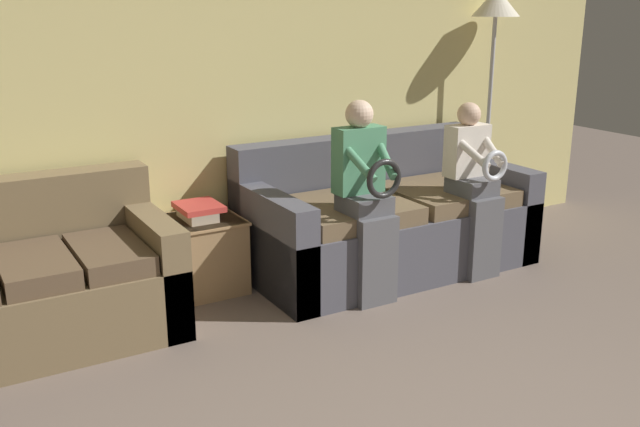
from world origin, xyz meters
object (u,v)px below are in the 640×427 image
Objects in this scene: child_right_seated at (475,183)px; side_shelf at (200,254)px; child_left_seated at (366,194)px; book_stack at (198,211)px; couch_side at (33,285)px; floor_lamp at (495,23)px; couch_main at (385,222)px.

side_shelf is at bearing 159.60° from child_right_seated.
book_stack is (-0.84, 0.64, -0.15)m from child_left_seated.
book_stack is (1.03, 0.19, 0.22)m from couch_side.
couch_side is 0.78× the size of floor_lamp.
couch_side reaches higher than book_stack.
couch_side is at bearing -169.47° from book_stack.
child_right_seated is at bearing -43.35° from couch_main.
book_stack is at bearing -178.71° from floor_lamp.
floor_lamp reaches higher than child_right_seated.
couch_side is 1.20× the size of child_left_seated.
floor_lamp is (0.75, 0.70, 1.00)m from child_right_seated.
couch_main is 1.31m from book_stack.
couch_main is at bearing -10.38° from book_stack.
couch_main is 1.30m from side_shelf.
floor_lamp is at bearing 1.29° from book_stack.
child_left_seated reaches higher than couch_main.
child_right_seated is (0.86, -0.01, -0.04)m from child_left_seated.
child_left_seated is 1.06× the size of child_right_seated.
child_left_seated is 0.86m from child_right_seated.
couch_main is 1.70× the size of child_right_seated.
couch_main is at bearing -1.01° from couch_side.
side_shelf is at bearing 10.26° from couch_side.
couch_side is 2.90× the size of side_shelf.
child_left_seated reaches higher than child_right_seated.
side_shelf is at bearing -178.58° from floor_lamp.
floor_lamp is at bearing 43.02° from child_right_seated.
couch_side reaches higher than side_shelf.
couch_side is at bearing 178.99° from couch_main.
book_stack is at bearing 169.62° from couch_main.
floor_lamp is (2.45, 0.06, 1.11)m from book_stack.
floor_lamp is (2.45, 0.06, 1.39)m from side_shelf.
side_shelf is (-1.28, 0.23, -0.07)m from couch_main.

